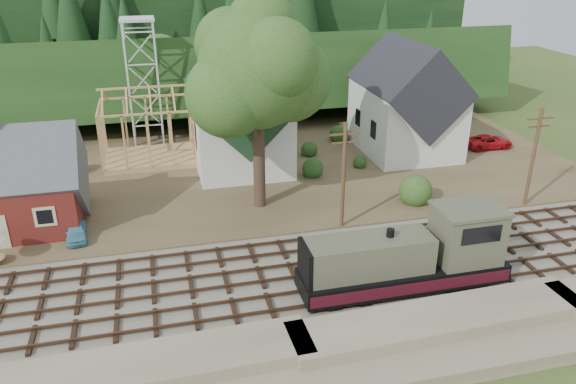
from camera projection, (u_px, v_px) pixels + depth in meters
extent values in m
plane|color=#384C1E|center=(260.00, 281.00, 34.30)|extent=(140.00, 140.00, 0.00)
cube|color=#7F7259|center=(295.00, 376.00, 26.77)|extent=(64.00, 5.00, 1.60)
cube|color=#726B5B|center=(260.00, 280.00, 34.27)|extent=(64.00, 11.00, 0.16)
cube|color=brown|center=(221.00, 172.00, 50.19)|extent=(64.00, 26.00, 0.30)
cube|color=#1E3F19|center=(196.00, 104.00, 71.52)|extent=(70.00, 28.96, 12.74)
cube|color=black|center=(186.00, 77.00, 85.70)|extent=(80.00, 20.00, 12.00)
cube|color=#5A2014|center=(7.00, 201.00, 39.65)|extent=(10.00, 7.00, 3.80)
cube|color=#4C4C51|center=(2.00, 176.00, 38.87)|extent=(10.80, 7.41, 7.41)
cube|color=silver|center=(238.00, 127.00, 51.04)|extent=(8.00, 12.00, 6.40)
cube|color=#17321E|center=(237.00, 93.00, 49.73)|extent=(8.40, 12.96, 8.40)
cube|color=silver|center=(248.00, 86.00, 43.60)|extent=(2.40, 2.40, 4.00)
cone|color=#17321E|center=(246.00, 43.00, 42.25)|extent=(5.37, 5.37, 2.60)
cube|color=silver|center=(405.00, 118.00, 53.66)|extent=(8.00, 10.00, 6.40)
cube|color=black|center=(408.00, 85.00, 52.35)|extent=(8.40, 10.80, 8.40)
cube|color=tan|center=(151.00, 158.00, 52.26)|extent=(8.00, 6.00, 0.50)
cube|color=tan|center=(143.00, 87.00, 49.55)|extent=(8.00, 0.18, 0.18)
cube|color=silver|center=(129.00, 86.00, 53.68)|extent=(0.18, 0.18, 12.00)
cube|color=silver|center=(158.00, 85.00, 54.30)|extent=(0.18, 0.18, 12.00)
cube|color=silver|center=(129.00, 80.00, 56.16)|extent=(0.18, 0.18, 12.00)
cube|color=silver|center=(157.00, 78.00, 56.78)|extent=(0.18, 0.18, 12.00)
cube|color=silver|center=(137.00, 19.00, 52.78)|extent=(3.20, 3.20, 0.25)
cylinder|color=#38281E|center=(259.00, 157.00, 41.85)|extent=(0.90, 0.90, 8.00)
sphere|color=#2E4E1D|center=(257.00, 69.00, 39.20)|extent=(8.40, 8.40, 8.40)
sphere|color=#2E4E1D|center=(288.00, 79.00, 41.04)|extent=(6.40, 6.40, 6.40)
sphere|color=#2E4E1D|center=(228.00, 95.00, 38.62)|extent=(6.00, 6.00, 6.00)
cylinder|color=#4C331E|center=(343.00, 178.00, 38.81)|extent=(0.28, 0.28, 8.00)
cube|color=#4C331E|center=(345.00, 134.00, 37.51)|extent=(2.20, 0.12, 0.12)
cube|color=#4C331E|center=(345.00, 142.00, 37.75)|extent=(1.80, 0.12, 0.12)
cylinder|color=#4C331E|center=(533.00, 160.00, 42.10)|extent=(0.28, 0.28, 8.00)
cube|color=#4C331E|center=(541.00, 118.00, 40.80)|extent=(2.20, 0.12, 0.12)
cube|color=#4C331E|center=(539.00, 126.00, 41.04)|extent=(1.80, 0.12, 0.12)
cube|color=black|center=(402.00, 285.00, 33.26)|extent=(12.18, 2.54, 0.36)
cube|color=black|center=(403.00, 275.00, 32.96)|extent=(12.18, 2.94, 1.12)
cube|color=#464A35|center=(369.00, 255.00, 31.81)|extent=(7.31, 2.33, 2.13)
cube|color=#464A35|center=(467.00, 234.00, 32.91)|extent=(3.65, 2.84, 3.25)
cube|color=#464A35|center=(470.00, 209.00, 32.23)|extent=(3.86, 3.04, 0.20)
cube|color=black|center=(482.00, 235.00, 31.35)|extent=(2.44, 0.06, 1.01)
cube|color=#480F1B|center=(414.00, 289.00, 31.64)|extent=(12.18, 0.04, 0.71)
cube|color=#480F1B|center=(392.00, 262.00, 34.28)|extent=(12.18, 0.04, 0.71)
cylinder|color=black|center=(390.00, 235.00, 31.60)|extent=(0.45, 0.45, 0.71)
imported|color=#5AA6C2|center=(76.00, 231.00, 38.38)|extent=(1.70, 3.47, 1.14)
imported|color=red|center=(489.00, 142.00, 55.25)|extent=(4.74, 2.27, 1.30)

